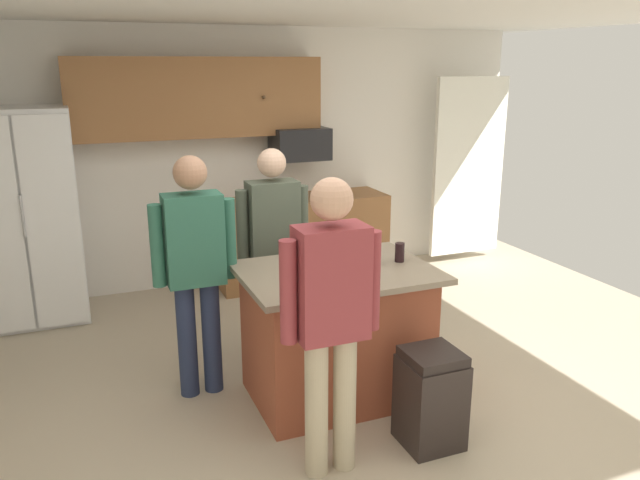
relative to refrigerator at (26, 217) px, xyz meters
The scene contains 16 objects.
floor 3.25m from the refrigerator, 49.98° to the right, with size 7.04×7.04×0.00m, color #B7A88E.
back_wall 2.07m from the refrigerator, 11.81° to the left, with size 6.40×0.10×2.60m, color white.
french_door_window_panel 4.60m from the refrigerator, ahead, with size 0.90×0.06×2.00m, color white.
cabinet_run_upper 1.89m from the refrigerator, ahead, with size 2.40×0.38×0.75m.
cabinet_run_lower 2.65m from the refrigerator, ahead, with size 1.80×0.63×0.90m.
refrigerator is the anchor object (origin of this frame).
microwave_over_range 2.65m from the refrigerator, ahead, with size 0.56×0.40×0.32m, color black.
kitchen_island 3.06m from the refrigerator, 49.23° to the right, with size 1.28×0.93×0.93m.
person_guest_left 3.44m from the refrigerator, 62.13° to the right, with size 0.57×0.22×1.69m.
person_host_foreground 2.19m from the refrigerator, 59.59° to the right, with size 0.57×0.22×1.68m.
person_elder_center 2.33m from the refrigerator, 39.77° to the right, with size 0.57×0.22×1.64m.
glass_dark_ale 3.21m from the refrigerator, 45.18° to the right, with size 0.07×0.07×0.16m.
glass_short_whisky 3.35m from the refrigerator, 43.15° to the right, with size 0.07×0.07×0.13m.
mug_ceramic_white 2.99m from the refrigerator, 43.93° to the right, with size 0.13×0.09×0.11m.
serving_tray 2.99m from the refrigerator, 50.90° to the right, with size 0.44×0.30×0.04m.
trash_bin 3.84m from the refrigerator, 53.17° to the right, with size 0.34×0.34×0.61m.
Camera 1 is at (-1.61, -3.52, 2.25)m, focal length 35.24 mm.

